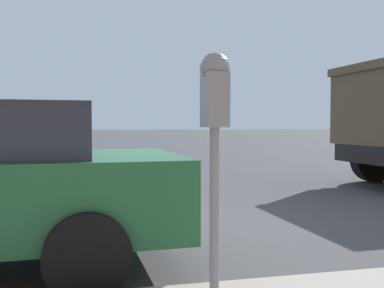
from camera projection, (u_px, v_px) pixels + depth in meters
The scene contains 2 objects.
ground_plane at pixel (102, 234), 5.19m from camera, with size 220.00×220.00×0.00m, color #424244.
parking_meter at pixel (215, 112), 2.81m from camera, with size 0.21×0.19×1.58m.
Camera 1 is at (-5.25, 0.17, 1.27)m, focal length 42.00 mm.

